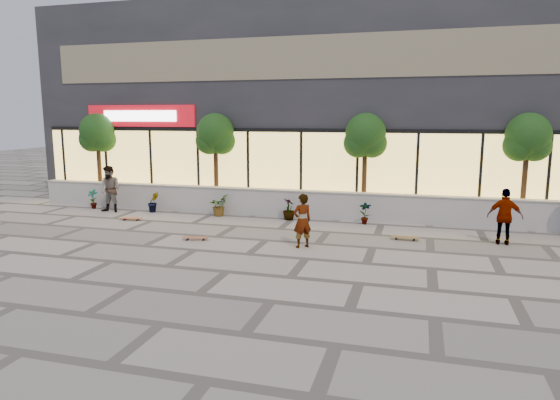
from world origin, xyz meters
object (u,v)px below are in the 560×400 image
(tree_midwest, at_px, (215,136))
(tree_west, at_px, (97,135))
(skater_left, at_px, (110,189))
(skater_right_near, at_px, (505,217))
(skateboard_center, at_px, (196,238))
(tree_mideast, at_px, (365,138))
(skateboard_right_near, at_px, (405,237))
(skateboard_left, at_px, (131,218))
(skater_center, at_px, (302,221))
(tree_east, at_px, (528,140))

(tree_midwest, bearing_deg, tree_west, 180.00)
(skater_left, xyz_separation_m, skater_right_near, (14.31, -1.23, -0.08))
(tree_midwest, distance_m, skateboard_center, 5.95)
(tree_mideast, xyz_separation_m, skater_left, (-9.81, -1.74, -2.06))
(tree_midwest, height_order, skateboard_right_near, tree_midwest)
(skater_right_near, bearing_deg, tree_west, -4.52)
(skateboard_center, height_order, skateboard_right_near, skateboard_right_near)
(tree_west, bearing_deg, tree_midwest, 0.00)
(skater_left, bearing_deg, skateboard_left, -35.36)
(tree_midwest, height_order, skateboard_center, tree_midwest)
(skater_left, xyz_separation_m, skateboard_center, (5.21, -3.26, -0.85))
(tree_midwest, bearing_deg, skateboard_left, -126.51)
(skateboard_left, bearing_deg, skater_right_near, -9.40)
(tree_west, height_order, skater_center, tree_west)
(tree_west, height_order, tree_mideast, same)
(skateboard_left, bearing_deg, tree_midwest, 44.27)
(skater_left, bearing_deg, skateboard_center, -31.47)
(tree_west, relative_size, tree_mideast, 1.00)
(tree_midwest, relative_size, skater_right_near, 2.31)
(tree_midwest, bearing_deg, skateboard_center, -74.44)
(tree_mideast, bearing_deg, skateboard_right_near, -62.88)
(skateboard_left, bearing_deg, tree_west, 129.40)
(skater_left, bearing_deg, skateboard_right_near, -6.77)
(tree_east, xyz_separation_m, skateboard_left, (-13.67, -2.93, -2.91))
(tree_west, bearing_deg, tree_east, 0.00)
(skateboard_left, relative_size, skateboard_right_near, 0.93)
(tree_midwest, height_order, skater_center, tree_midwest)
(skater_center, bearing_deg, tree_west, -65.39)
(tree_mideast, relative_size, tree_east, 1.00)
(tree_east, relative_size, skateboard_right_near, 4.48)
(tree_west, xyz_separation_m, skater_right_near, (16.00, -2.97, -2.14))
(skater_right_near, bearing_deg, tree_east, -102.58)
(skater_center, bearing_deg, skater_right_near, 159.17)
(tree_west, bearing_deg, skater_right_near, -10.53)
(skater_right_near, bearing_deg, skater_left, 1.08)
(tree_midwest, distance_m, tree_mideast, 6.00)
(skater_left, height_order, skateboard_center, skater_left)
(skater_left, bearing_deg, tree_midwest, 25.16)
(skateboard_left, xyz_separation_m, skateboard_right_near, (9.82, -0.29, 0.01))
(tree_mideast, distance_m, skater_left, 10.18)
(skater_left, xyz_separation_m, skateboard_right_near, (11.47, -1.49, -0.84))
(skater_left, relative_size, skateboard_left, 2.29)
(tree_west, distance_m, tree_mideast, 11.50)
(skateboard_center, bearing_deg, tree_mideast, 34.32)
(tree_mideast, relative_size, skateboard_center, 4.72)
(tree_midwest, xyz_separation_m, skateboard_center, (1.39, -5.01, -2.90))
(tree_east, height_order, skateboard_left, tree_east)
(skater_right_near, xyz_separation_m, skateboard_left, (-12.67, 0.04, -0.77))
(tree_mideast, relative_size, skateboard_right_near, 4.48)
(tree_west, relative_size, skateboard_center, 4.72)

